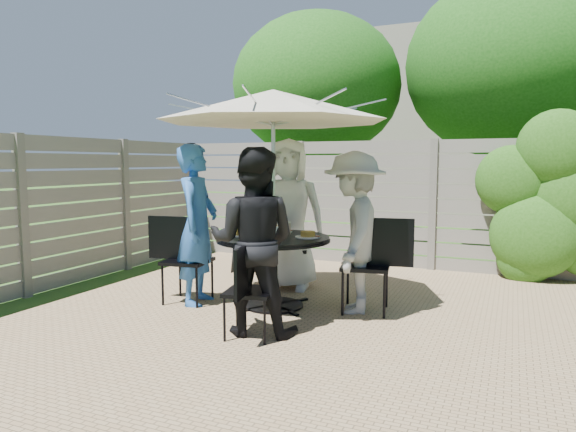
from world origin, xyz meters
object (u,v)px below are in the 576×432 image
at_px(person_back, 288,215).
at_px(person_left, 197,225).
at_px(chair_front, 250,310).
at_px(chair_left, 187,278).
at_px(person_right, 354,233).
at_px(bicycle, 274,230).
at_px(glass_front, 278,234).
at_px(coffee_cup, 287,228).
at_px(patio_table, 274,258).
at_px(chair_right, 367,285).
at_px(plate_back, 281,230).
at_px(plate_front, 266,239).
at_px(plate_left, 240,233).
at_px(person_front, 253,242).
at_px(glass_back, 269,227).
at_px(chair_back, 290,263).
at_px(glass_left, 247,231).
at_px(syrup_jug, 269,228).
at_px(plate_right, 308,235).
at_px(umbrella, 273,106).

relative_size(person_back, person_left, 1.05).
bearing_deg(chair_front, chair_left, 46.32).
relative_size(person_right, bicycle, 0.86).
relative_size(person_right, glass_front, 11.71).
bearing_deg(coffee_cup, patio_table, -101.45).
xyz_separation_m(chair_right, plate_back, (-1.02, 0.13, 0.49)).
height_order(plate_front, glass_front, glass_front).
distance_m(patio_table, chair_front, 1.00).
xyz_separation_m(plate_left, glass_front, (0.51, -0.15, 0.05)).
height_order(person_front, glass_back, person_front).
relative_size(plate_back, plate_front, 1.00).
xyz_separation_m(chair_right, plate_front, (-0.86, -0.57, 0.49)).
bearing_deg(chair_front, chair_back, 1.31).
relative_size(plate_front, glass_left, 1.86).
bearing_deg(syrup_jug, plate_right, 6.21).
height_order(person_right, plate_back, person_right).
relative_size(person_front, plate_back, 6.38).
xyz_separation_m(glass_left, coffee_cup, (0.28, 0.40, -0.01)).
bearing_deg(chair_front, person_right, -39.41).
relative_size(plate_back, plate_right, 1.00).
distance_m(chair_left, person_front, 1.39).
xyz_separation_m(patio_table, syrup_jug, (-0.07, 0.04, 0.31)).
height_order(chair_front, glass_left, glass_left).
height_order(chair_back, person_front, person_front).
distance_m(chair_left, glass_front, 1.23).
height_order(plate_right, glass_front, glass_front).
bearing_deg(plate_back, person_right, -10.45).
distance_m(person_left, syrup_jug, 0.77).
xyz_separation_m(chair_back, person_left, (-0.59, -1.13, 0.57)).
bearing_deg(syrup_jug, plate_back, 92.04).
bearing_deg(plate_back, chair_back, 103.01).
height_order(umbrella, person_right, umbrella).
bearing_deg(person_left, bicycle, -7.74).
xyz_separation_m(chair_left, glass_front, (1.10, -0.01, 0.54)).
xyz_separation_m(patio_table, umbrella, (0.00, 0.00, 1.56)).
distance_m(plate_left, glass_left, 0.15).
bearing_deg(person_left, chair_back, -40.66).
xyz_separation_m(chair_front, plate_right, (0.13, 1.02, 0.53)).
relative_size(syrup_jug, coffee_cup, 1.33).
xyz_separation_m(chair_front, chair_right, (0.73, 1.16, 0.04)).
relative_size(person_right, plate_front, 6.31).
height_order(person_back, glass_front, person_back).
relative_size(patio_table, chair_front, 1.65).
height_order(chair_back, chair_front, chair_back).
bearing_deg(chair_back, plate_right, 20.08).
xyz_separation_m(person_back, coffee_cup, (0.23, -0.57, -0.08)).
relative_size(patio_table, plate_front, 5.34).
height_order(patio_table, coffee_cup, coffee_cup).
height_order(chair_right, plate_left, chair_right).
distance_m(person_front, coffee_cup, 1.05).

